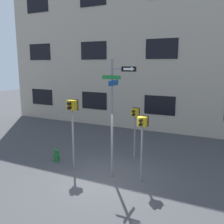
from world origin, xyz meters
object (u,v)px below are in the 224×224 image
pedestrian_signal_left (72,115)px  fire_hydrant (57,155)px  pedestrian_signal_right (142,131)px  street_sign_pole (114,110)px  pedestrian_signal_across (135,119)px

pedestrian_signal_left → fire_hydrant: (-1.16, 0.34, -2.04)m
pedestrian_signal_left → pedestrian_signal_right: 2.95m
street_sign_pole → pedestrian_signal_across: (-0.02, 2.29, -0.81)m
street_sign_pole → pedestrian_signal_across: 2.43m
pedestrian_signal_right → street_sign_pole: bearing=-173.6°
pedestrian_signal_right → pedestrian_signal_across: pedestrian_signal_right is taller
pedestrian_signal_right → pedestrian_signal_across: 2.43m
pedestrian_signal_across → fire_hydrant: size_ratio=3.82×
pedestrian_signal_across → fire_hydrant: 3.91m
street_sign_pole → pedestrian_signal_right: (1.08, 0.12, -0.71)m
street_sign_pole → fire_hydrant: size_ratio=7.27×
pedestrian_signal_right → pedestrian_signal_left: bearing=-176.7°
pedestrian_signal_right → fire_hydrant: 4.40m
fire_hydrant → pedestrian_signal_right: bearing=-2.4°
pedestrian_signal_right → pedestrian_signal_across: size_ratio=1.06×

